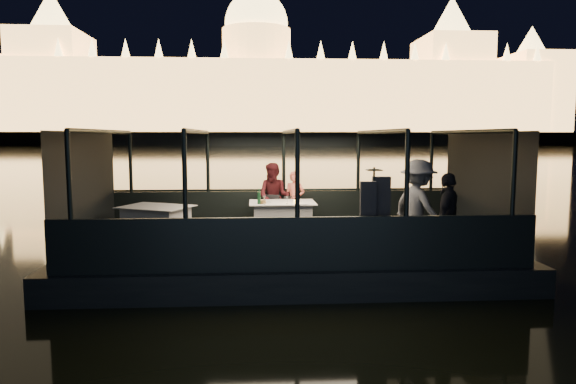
{
  "coord_description": "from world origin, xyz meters",
  "views": [
    {
      "loc": [
        -0.68,
        -10.22,
        2.71
      ],
      "look_at": [
        0.0,
        0.4,
        1.55
      ],
      "focal_mm": 32.0,
      "sensor_mm": 36.0,
      "label": 1
    }
  ],
  "objects": [
    {
      "name": "wine_bottle",
      "position": [
        -0.6,
        0.67,
        1.42
      ],
      "size": [
        0.07,
        0.07,
        0.33
      ],
      "primitive_type": "cylinder",
      "rotation": [
        0.0,
        0.0,
        0.0
      ],
      "color": "#15391F",
      "rests_on": "dining_table_central"
    },
    {
      "name": "gunwale_port",
      "position": [
        0.0,
        2.0,
        0.95
      ],
      "size": [
        8.0,
        0.08,
        0.9
      ],
      "primitive_type": "cube",
      "color": "black",
      "rests_on": "boat_deck"
    },
    {
      "name": "cabin_roof_glass",
      "position": [
        0.0,
        0.0,
        2.8
      ],
      "size": [
        8.0,
        4.0,
        0.02
      ],
      "primitive_type": null,
      "color": "#99B2B2",
      "rests_on": "boat_deck"
    },
    {
      "name": "dining_table_central",
      "position": [
        -0.09,
        0.99,
        0.89
      ],
      "size": [
        1.45,
        1.05,
        0.77
      ],
      "primitive_type": "cube",
      "rotation": [
        0.0,
        0.0,
        0.0
      ],
      "color": "silver",
      "rests_on": "boat_deck"
    },
    {
      "name": "cabin_glass_starboard",
      "position": [
        0.0,
        -2.0,
        2.1
      ],
      "size": [
        8.0,
        0.02,
        1.4
      ],
      "primitive_type": null,
      "color": "#99B2B2",
      "rests_on": "gunwale_starboard"
    },
    {
      "name": "person_woman_coral",
      "position": [
        0.23,
        1.71,
        1.25
      ],
      "size": [
        0.6,
        0.51,
        1.39
      ],
      "primitive_type": "imported",
      "rotation": [
        0.0,
        0.0,
        -0.42
      ],
      "color": "#EA6E55",
      "rests_on": "boat_deck"
    },
    {
      "name": "wine_glass_red",
      "position": [
        0.2,
        0.9,
        1.36
      ],
      "size": [
        0.07,
        0.07,
        0.2
      ],
      "primitive_type": null,
      "rotation": [
        0.0,
        0.0,
        0.08
      ],
      "color": "silver",
      "rests_on": "dining_table_central"
    },
    {
      "name": "amber_candle",
      "position": [
        0.16,
        0.73,
        1.31
      ],
      "size": [
        0.06,
        0.06,
        0.08
      ],
      "primitive_type": "cylinder",
      "rotation": [
        0.0,
        0.0,
        0.04
      ],
      "color": "#F2AB3C",
      "rests_on": "dining_table_central"
    },
    {
      "name": "end_wall_fore",
      "position": [
        -4.0,
        0.0,
        1.65
      ],
      "size": [
        0.02,
        4.0,
        2.3
      ],
      "primitive_type": null,
      "color": "black",
      "rests_on": "boat_deck"
    },
    {
      "name": "plate_far",
      "position": [
        -0.43,
        0.89,
        1.27
      ],
      "size": [
        0.28,
        0.28,
        0.01
      ],
      "primitive_type": "cylinder",
      "rotation": [
        0.0,
        0.0,
        -0.39
      ],
      "color": "silver",
      "rests_on": "dining_table_central"
    },
    {
      "name": "bread_basket",
      "position": [
        -0.54,
        0.76,
        1.31
      ],
      "size": [
        0.23,
        0.23,
        0.07
      ],
      "primitive_type": "cylinder",
      "rotation": [
        0.0,
        0.0,
        0.41
      ],
      "color": "olive",
      "rests_on": "dining_table_central"
    },
    {
      "name": "person_man_maroon",
      "position": [
        -0.24,
        1.71,
        1.25
      ],
      "size": [
        0.92,
        0.82,
        1.59
      ],
      "primitive_type": "imported",
      "rotation": [
        0.0,
        0.0,
        -0.35
      ],
      "color": "#421216",
      "rests_on": "boat_deck"
    },
    {
      "name": "chair_port_left",
      "position": [
        -0.31,
        1.44,
        0.95
      ],
      "size": [
        0.49,
        0.49,
        0.85
      ],
      "primitive_type": "cube",
      "rotation": [
        0.0,
        0.0,
        -0.27
      ],
      "color": "black",
      "rests_on": "boat_deck"
    },
    {
      "name": "embankment",
      "position": [
        0.0,
        210.0,
        1.0
      ],
      "size": [
        400.0,
        140.0,
        6.0
      ],
      "primitive_type": "cube",
      "color": "#423D33",
      "rests_on": "ground"
    },
    {
      "name": "parliament_building",
      "position": [
        0.0,
        175.0,
        29.0
      ],
      "size": [
        220.0,
        32.0,
        60.0
      ],
      "primitive_type": null,
      "color": "#F2D18C",
      "rests_on": "embankment"
    },
    {
      "name": "wine_glass_white",
      "position": [
        -0.49,
        0.57,
        1.36
      ],
      "size": [
        0.08,
        0.08,
        0.19
      ],
      "primitive_type": null,
      "rotation": [
        0.0,
        0.0,
        -0.41
      ],
      "color": "silver",
      "rests_on": "dining_table_central"
    },
    {
      "name": "canopy_ribs",
      "position": [
        0.0,
        0.0,
        1.65
      ],
      "size": [
        8.0,
        4.0,
        2.3
      ],
      "primitive_type": null,
      "color": "black",
      "rests_on": "boat_deck"
    },
    {
      "name": "chair_port_right",
      "position": [
        0.16,
        1.44,
        0.95
      ],
      "size": [
        0.49,
        0.49,
        0.81
      ],
      "primitive_type": "cube",
      "rotation": [
        0.0,
        0.0,
        0.39
      ],
      "color": "black",
      "rests_on": "boat_deck"
    },
    {
      "name": "wine_glass_empty",
      "position": [
        -0.01,
        0.62,
        1.36
      ],
      "size": [
        0.06,
        0.06,
        0.17
      ],
      "primitive_type": null,
      "rotation": [
        0.0,
        0.0,
        -0.14
      ],
      "color": "white",
      "rests_on": "dining_table_central"
    },
    {
      "name": "coat_stand",
      "position": [
        1.32,
        -1.72,
        1.4
      ],
      "size": [
        0.52,
        0.44,
        1.69
      ],
      "primitive_type": null,
      "rotation": [
        0.0,
        0.0,
        0.14
      ],
      "color": "black",
      "rests_on": "boat_deck"
    },
    {
      "name": "boat_deck",
      "position": [
        0.0,
        0.0,
        0.48
      ],
      "size": [
        8.0,
        4.0,
        0.04
      ],
      "primitive_type": "cube",
      "color": "black",
      "rests_on": "boat_hull"
    },
    {
      "name": "cabin_glass_port",
      "position": [
        0.0,
        2.0,
        2.1
      ],
      "size": [
        8.0,
        0.02,
        1.4
      ],
      "primitive_type": null,
      "color": "#99B2B2",
      "rests_on": "gunwale_port"
    },
    {
      "name": "dining_table_aft",
      "position": [
        -2.77,
        0.62,
        0.89
      ],
      "size": [
        1.71,
        1.52,
        0.75
      ],
      "primitive_type": "cube",
      "rotation": [
        0.0,
        0.0,
        -0.43
      ],
      "color": "silver",
      "rests_on": "boat_deck"
    },
    {
      "name": "river_water",
      "position": [
        0.0,
        80.0,
        0.0
      ],
      "size": [
        500.0,
        500.0,
        0.0
      ],
      "primitive_type": "plane",
      "color": "black",
      "rests_on": "ground"
    },
    {
      "name": "plate_near",
      "position": [
        0.35,
        0.57,
        1.27
      ],
      "size": [
        0.28,
        0.28,
        0.01
      ],
      "primitive_type": "cylinder",
      "rotation": [
        0.0,
        0.0,
        -0.37
      ],
      "color": "white",
      "rests_on": "dining_table_central"
    },
    {
      "name": "end_wall_aft",
      "position": [
        4.0,
        0.0,
        1.65
      ],
      "size": [
        0.02,
        4.0,
        2.3
      ],
      "primitive_type": null,
      "color": "black",
      "rests_on": "boat_deck"
    },
    {
      "name": "gunwale_starboard",
      "position": [
        0.0,
        -2.0,
        0.95
      ],
      "size": [
        8.0,
        0.08,
        0.9
      ],
      "primitive_type": "cube",
      "color": "black",
      "rests_on": "boat_deck"
    },
    {
      "name": "passenger_dark",
      "position": [
        2.68,
        -1.55,
        1.35
      ],
      "size": [
        0.85,
        0.99,
        1.58
      ],
      "primitive_type": "imported",
      "rotation": [
        0.0,
        0.0,
        4.12
      ],
      "color": "black",
      "rests_on": "boat_deck"
    },
    {
      "name": "passenger_stripe",
      "position": [
        2.33,
        -0.96,
        1.35
      ],
      "size": [
        1.08,
        1.32,
        1.79
      ],
      "primitive_type": "imported",
      "rotation": [
        0.0,
        0.0,
        2.0
      ],
      "color": "silver",
      "rests_on": "boat_deck"
    },
    {
      "name": "boat_hull",
      "position": [
        0.0,
        0.0,
        0.0
      ],
      "size": [
        8.6,
        4.4,
        1.0
      ],
      "primitive_type": "cube",
      "color": "black",
      "rests_on": "river_water"
    }
  ]
}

